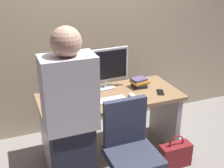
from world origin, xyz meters
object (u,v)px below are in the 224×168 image
at_px(monitor, 105,67).
at_px(book_stack, 140,82).
at_px(cup_near_keyboard, 79,104).
at_px(mouse, 132,95).
at_px(desk, 110,113).
at_px(keyboard, 106,101).
at_px(handbag, 175,155).
at_px(office_chair, 130,157).
at_px(cell_phone, 160,92).
at_px(cup_by_monitor, 59,91).
at_px(person_at_desk, 72,128).

distance_m(monitor, book_stack, 0.44).
relative_size(cup_near_keyboard, book_stack, 0.42).
bearing_deg(mouse, desk, 150.68).
bearing_deg(keyboard, handbag, -27.15).
distance_m(office_chair, cell_phone, 0.86).
bearing_deg(book_stack, cell_phone, -58.48).
xyz_separation_m(desk, cell_phone, (0.53, -0.13, 0.22)).
bearing_deg(cup_by_monitor, office_chair, -64.43).
xyz_separation_m(mouse, book_stack, (0.19, 0.20, 0.03)).
distance_m(desk, cup_by_monitor, 0.60).
bearing_deg(cell_phone, desk, -172.14).
bearing_deg(person_at_desk, cell_phone, 25.88).
height_order(person_at_desk, monitor, person_at_desk).
bearing_deg(mouse, monitor, 121.28).
height_order(keyboard, mouse, mouse).
relative_size(office_chair, cup_by_monitor, 10.11).
bearing_deg(desk, cup_near_keyboard, -156.62).
bearing_deg(handbag, mouse, 134.78).
distance_m(office_chair, book_stack, 0.96).
height_order(monitor, cup_near_keyboard, monitor).
height_order(mouse, book_stack, book_stack).
height_order(cup_by_monitor, handbag, cup_by_monitor).
relative_size(office_chair, person_at_desk, 0.57).
relative_size(desk, cell_phone, 10.44).
bearing_deg(book_stack, mouse, -133.37).
height_order(person_at_desk, keyboard, person_at_desk).
bearing_deg(desk, cup_by_monitor, 157.31).
bearing_deg(cell_phone, office_chair, -115.61).
relative_size(cell_phone, handbag, 0.38).
bearing_deg(office_chair, desk, 83.97).
bearing_deg(desk, keyboard, -127.95).
height_order(cup_near_keyboard, cell_phone, cup_near_keyboard).
xyz_separation_m(desk, handbag, (0.56, -0.47, -0.37)).
xyz_separation_m(person_at_desk, mouse, (0.78, 0.56, -0.10)).
relative_size(monitor, cup_near_keyboard, 5.96).
bearing_deg(cup_by_monitor, handbag, -32.86).
height_order(monitor, book_stack, monitor).
bearing_deg(cup_by_monitor, keyboard, -40.48).
height_order(mouse, cup_by_monitor, cup_by_monitor).
height_order(desk, cell_phone, cell_phone).
distance_m(book_stack, handbag, 0.87).
relative_size(mouse, cup_near_keyboard, 1.10).
distance_m(office_chair, cup_near_keyboard, 0.69).
bearing_deg(monitor, keyboard, -110.18).
xyz_separation_m(monitor, cup_by_monitor, (-0.51, 0.02, -0.21)).
bearing_deg(keyboard, cell_phone, -0.07).
height_order(mouse, handbag, mouse).
distance_m(cup_by_monitor, book_stack, 0.89).
bearing_deg(person_at_desk, monitor, 55.16).
distance_m(office_chair, cup_by_monitor, 1.04).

